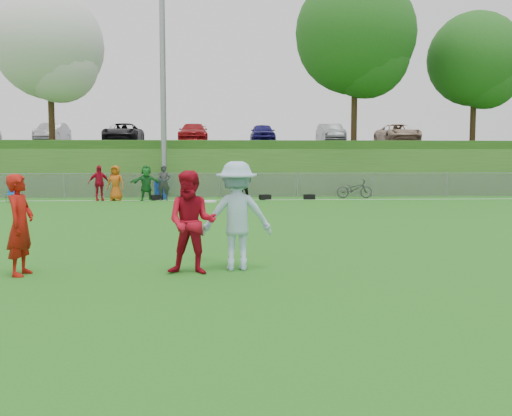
{
  "coord_description": "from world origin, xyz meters",
  "views": [
    {
      "loc": [
        0.08,
        -9.66,
        2.05
      ],
      "look_at": [
        0.68,
        0.5,
        1.15
      ],
      "focal_mm": 40.0,
      "sensor_mm": 36.0,
      "label": 1
    }
  ],
  "objects": [
    {
      "name": "player_red_left",
      "position": [
        -3.43,
        0.4,
        0.89
      ],
      "size": [
        0.48,
        0.68,
        1.77
      ],
      "primitive_type": "imported",
      "rotation": [
        0.0,
        0.0,
        1.48
      ],
      "color": "#A3120B",
      "rests_on": "ground"
    },
    {
      "name": "camp_chair",
      "position": [
        -9.69,
        17.36,
        0.24
      ],
      "size": [
        0.49,
        0.5,
        0.83
      ],
      "rotation": [
        0.0,
        0.0,
        0.07
      ],
      "color": "#0F53A8",
      "rests_on": "ground"
    },
    {
      "name": "player_red_center",
      "position": [
        -0.46,
        0.34,
        0.91
      ],
      "size": [
        0.97,
        0.8,
        1.83
      ],
      "primitive_type": "imported",
      "rotation": [
        0.0,
        0.0,
        -0.12
      ],
      "color": "#AE0C1F",
      "rests_on": "ground"
    },
    {
      "name": "light_pole",
      "position": [
        -3.0,
        20.8,
        6.71
      ],
      "size": [
        1.2,
        0.4,
        12.15
      ],
      "color": "gray",
      "rests_on": "ground"
    },
    {
      "name": "gear_bags",
      "position": [
        1.04,
        18.1,
        0.13
      ],
      "size": [
        8.03,
        0.48,
        0.26
      ],
      "color": "black",
      "rests_on": "ground"
    },
    {
      "name": "tree_green_far",
      "position": [
        16.16,
        25.92,
        7.96
      ],
      "size": [
        5.88,
        5.88,
        8.19
      ],
      "color": "black",
      "rests_on": "berm"
    },
    {
      "name": "recycling_bin",
      "position": [
        -3.0,
        19.0,
        0.49
      ],
      "size": [
        0.87,
        0.87,
        0.98
      ],
      "primitive_type": "cylinder",
      "rotation": [
        0.0,
        0.0,
        0.43
      ],
      "color": "#103AB4",
      "rests_on": "ground"
    },
    {
      "name": "tree_white_flowering",
      "position": [
        -9.84,
        24.92,
        8.32
      ],
      "size": [
        6.3,
        6.3,
        8.78
      ],
      "color": "black",
      "rests_on": "berm"
    },
    {
      "name": "car_row",
      "position": [
        -1.17,
        32.0,
        3.82
      ],
      "size": [
        32.04,
        5.18,
        1.44
      ],
      "color": "white",
      "rests_on": "parking_lot"
    },
    {
      "name": "spectator_row",
      "position": [
        -3.12,
        18.0,
        0.85
      ],
      "size": [
        7.97,
        0.9,
        1.69
      ],
      "color": "#B70C26",
      "rests_on": "ground"
    },
    {
      "name": "parking_lot",
      "position": [
        0.0,
        33.0,
        3.05
      ],
      "size": [
        120.0,
        12.0,
        0.1
      ],
      "primitive_type": "cube",
      "color": "black",
      "rests_on": "berm"
    },
    {
      "name": "fence",
      "position": [
        0.0,
        20.0,
        0.65
      ],
      "size": [
        58.0,
        0.06,
        1.3
      ],
      "color": "gray",
      "rests_on": "ground"
    },
    {
      "name": "frisbee",
      "position": [
        -0.19,
        1.55,
        1.19
      ],
      "size": [
        0.3,
        0.3,
        0.03
      ],
      "color": "white",
      "rests_on": "ground"
    },
    {
      "name": "bicycle",
      "position": [
        6.79,
        18.94,
        0.48
      ],
      "size": [
        1.83,
        0.66,
        0.96
      ],
      "primitive_type": "imported",
      "rotation": [
        0.0,
        0.0,
        1.58
      ],
      "color": "#313134",
      "rests_on": "ground"
    },
    {
      "name": "sideline_far",
      "position": [
        0.0,
        18.0,
        0.01
      ],
      "size": [
        60.0,
        0.1,
        0.01
      ],
      "primitive_type": "cube",
      "color": "white",
      "rests_on": "ground"
    },
    {
      "name": "berm",
      "position": [
        0.0,
        31.0,
        1.5
      ],
      "size": [
        120.0,
        18.0,
        3.0
      ],
      "primitive_type": "cube",
      "color": "#245217",
      "rests_on": "ground"
    },
    {
      "name": "tree_green_near",
      "position": [
        8.16,
        24.42,
        9.03
      ],
      "size": [
        7.14,
        7.14,
        9.95
      ],
      "color": "black",
      "rests_on": "berm"
    },
    {
      "name": "player_blue",
      "position": [
        0.34,
        0.68,
        0.99
      ],
      "size": [
        1.32,
        0.81,
        1.99
      ],
      "primitive_type": "imported",
      "rotation": [
        0.0,
        0.0,
        3.2
      ],
      "color": "#A1C1E0",
      "rests_on": "ground"
    },
    {
      "name": "ground",
      "position": [
        0.0,
        0.0,
        0.0
      ],
      "size": [
        120.0,
        120.0,
        0.0
      ],
      "primitive_type": "plane",
      "color": "#256916",
      "rests_on": "ground"
    }
  ]
}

